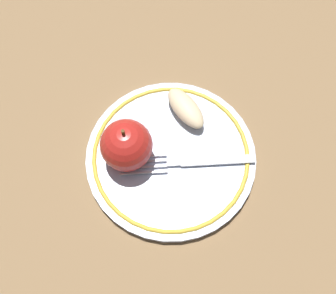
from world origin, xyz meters
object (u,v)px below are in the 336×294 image
apple_slice_front (186,108)px  plate (168,155)px  fork (191,162)px  apple_red_whole (126,145)px

apple_slice_front → plate: bearing=123.8°
plate → fork: fork is taller
fork → apple_red_whole: bearing=-10.3°
apple_red_whole → plate: bearing=121.5°
apple_slice_front → apple_red_whole: bearing=95.8°
plate → apple_red_whole: size_ratio=3.05×
apple_red_whole → apple_slice_front: apple_red_whole is taller
plate → apple_red_whole: (0.03, -0.05, 0.04)m
apple_slice_front → fork: (0.07, 0.04, -0.01)m
apple_slice_front → fork: apple_slice_front is taller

